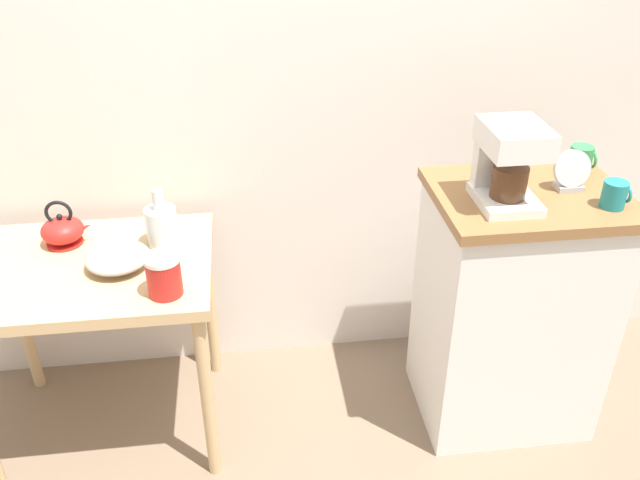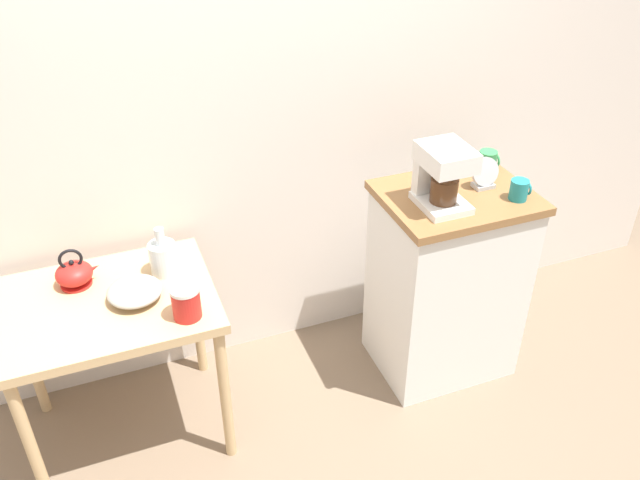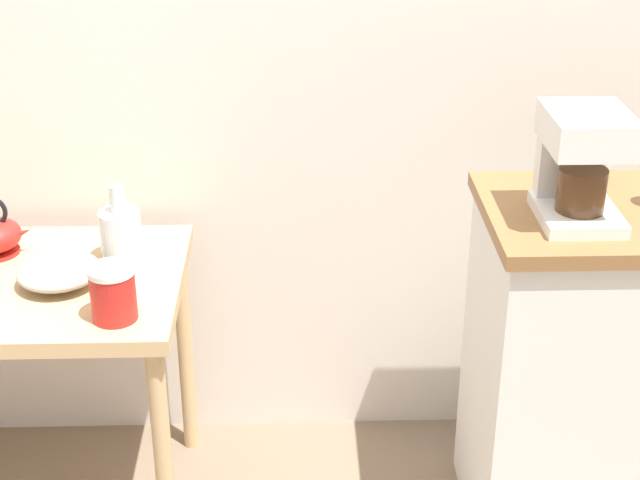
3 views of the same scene
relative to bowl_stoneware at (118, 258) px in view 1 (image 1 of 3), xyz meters
The scene contains 13 objects.
ground_plane 0.99m from the bowl_stoneware, ahead, with size 8.00×8.00×0.00m, color #7A6651.
back_wall 1.07m from the bowl_stoneware, 31.25° to the left, with size 4.40×0.10×2.80m, color silver.
wooden_table 0.17m from the bowl_stoneware, 164.19° to the left, with size 0.80×0.61×0.72m.
kitchen_counter 1.37m from the bowl_stoneware, ahead, with size 0.63×0.49×0.93m.
bowl_stoneware is the anchor object (origin of this frame).
teakettle 0.27m from the bowl_stoneware, 139.11° to the left, with size 0.17×0.14×0.17m.
glass_carafe_vase 0.19m from the bowl_stoneware, 44.53° to the left, with size 0.11×0.11×0.21m.
canister_enamel 0.24m from the bowl_stoneware, 46.44° to the right, with size 0.11×0.11×0.13m.
coffee_maker 1.27m from the bowl_stoneware, ahead, with size 0.18×0.22×0.26m.
mug_dark_teal 1.58m from the bowl_stoneware, ahead, with size 0.08×0.07×0.09m.
mug_tall_green 1.58m from the bowl_stoneware, ahead, with size 0.08×0.08×0.10m.
mug_small_cream 1.34m from the bowl_stoneware, ahead, with size 0.08×0.07×0.10m.
table_clock 1.49m from the bowl_stoneware, ahead, with size 0.12×0.06×0.13m.
Camera 1 is at (-0.22, -1.81, 1.88)m, focal length 36.97 mm.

